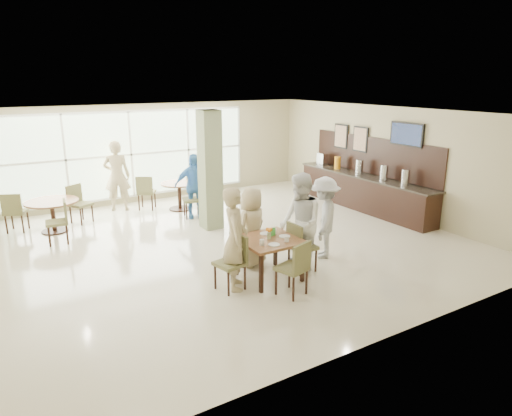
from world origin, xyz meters
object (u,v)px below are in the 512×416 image
teen_left (235,239)px  adult_standing (117,176)px  adult_b (209,177)px  round_table_right (179,190)px  teen_far (252,227)px  main_table (269,243)px  adult_a (194,186)px  round_table_left (52,207)px  teen_standing (324,218)px  buffet_counter (363,189)px  teen_right (300,223)px

teen_left → adult_standing: adult_standing is taller
teen_left → adult_b: (1.95, 5.07, -0.07)m
round_table_right → teen_far: (-0.30, -4.38, 0.22)m
main_table → adult_a: bearing=84.6°
round_table_left → teen_left: bearing=-65.4°
teen_standing → adult_a: (-1.11, 3.84, 0.01)m
teen_far → adult_b: adult_b is taller
adult_standing → buffet_counter: bearing=171.6°
teen_right → buffet_counter: bearing=138.9°
round_table_left → teen_left: (2.21, -4.83, 0.30)m
main_table → adult_standing: adult_standing is taller
teen_right → adult_a: bearing=-158.2°
round_table_left → teen_standing: bearing=-45.6°
round_table_left → teen_far: size_ratio=0.78×
round_table_right → adult_standing: size_ratio=0.52×
round_table_left → adult_b: adult_b is taller
round_table_right → teen_right: size_ratio=0.54×
buffet_counter → teen_left: bearing=-155.1°
main_table → teen_left: (-0.69, -0.02, 0.22)m
round_table_right → adult_standing: (-1.45, 0.77, 0.41)m
round_table_left → teen_left: 5.32m
teen_standing → teen_right: bearing=-28.6°
main_table → teen_far: (0.05, 0.68, 0.10)m
adult_standing → adult_b: bearing=-176.6°
teen_left → teen_far: size_ratio=1.16×
round_table_left → adult_a: adult_a is taller
teen_standing → teen_left: bearing=-39.4°
buffet_counter → round_table_left: bearing=162.9°
teen_left → buffet_counter: bearing=-40.9°
teen_far → adult_a: size_ratio=0.92×
round_table_right → main_table: bearing=-94.0°
teen_far → main_table: bearing=61.6°
teen_left → adult_a: (1.09, 4.18, -0.06)m
buffet_counter → teen_far: size_ratio=3.06×
teen_standing → teen_far: bearing=-62.2°
teen_right → adult_b: 5.05m
round_table_left → adult_a: 3.37m
adult_b → adult_standing: adult_standing is taller
round_table_right → round_table_left: bearing=-175.7°
teen_left → adult_a: size_ratio=1.07×
teen_left → adult_b: size_ratio=1.09×
round_table_left → buffet_counter: (7.60, -2.34, -0.04)m
round_table_right → teen_left: teen_left is taller
buffet_counter → teen_right: (-3.99, -2.45, 0.37)m
round_table_left → round_table_right: bearing=4.3°
round_table_left → adult_standing: bearing=29.5°
adult_a → adult_b: 1.25m
teen_right → teen_standing: (0.79, 0.28, -0.10)m
round_table_left → teen_left: size_ratio=0.67×
teen_far → teen_standing: size_ratio=0.94×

